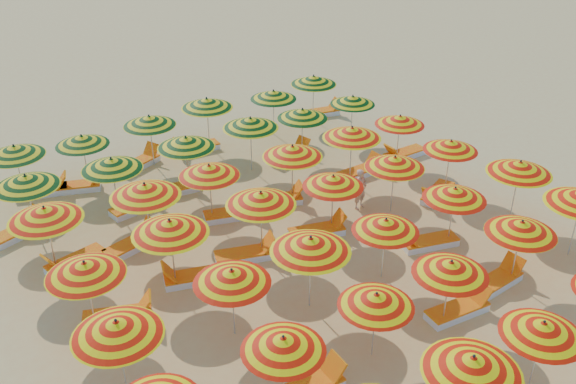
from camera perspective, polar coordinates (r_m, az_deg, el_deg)
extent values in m
plane|color=tan|center=(19.29, 0.83, -4.76)|extent=(120.00, 120.00, 0.00)
cone|color=orange|center=(13.23, 16.09, -14.52)|extent=(2.22, 2.22, 0.38)
sphere|color=black|center=(13.09, 16.22, -13.82)|extent=(0.07, 0.07, 0.07)
cylinder|color=silver|center=(15.27, 21.17, -13.47)|extent=(0.03, 0.03, 1.79)
cone|color=orange|center=(14.78, 21.71, -11.23)|extent=(2.01, 2.01, 0.34)
sphere|color=black|center=(14.66, 21.85, -10.64)|extent=(0.06, 0.06, 0.06)
cylinder|color=silver|center=(13.97, -0.41, -15.69)|extent=(0.03, 0.03, 1.79)
cone|color=orange|center=(13.43, -0.42, -13.34)|extent=(2.38, 2.38, 0.34)
sphere|color=black|center=(13.30, -0.43, -12.72)|extent=(0.06, 0.06, 0.06)
cylinder|color=silver|center=(15.18, 7.65, -11.73)|extent=(0.03, 0.03, 1.76)
cone|color=orange|center=(14.70, 7.85, -9.48)|extent=(2.01, 2.01, 0.33)
sphere|color=black|center=(14.58, 7.90, -8.89)|extent=(0.06, 0.06, 0.06)
cylinder|color=silver|center=(16.34, 13.93, -8.84)|extent=(0.04, 0.04, 1.85)
cone|color=orange|center=(15.87, 14.27, -6.55)|extent=(2.07, 2.07, 0.35)
sphere|color=black|center=(15.76, 14.35, -5.95)|extent=(0.06, 0.06, 0.06)
cylinder|color=silver|center=(18.33, 19.61, -5.14)|extent=(0.04, 0.04, 1.88)
cone|color=orange|center=(17.91, 20.04, -2.97)|extent=(2.01, 2.01, 0.36)
sphere|color=black|center=(17.81, 20.15, -2.41)|extent=(0.06, 0.06, 0.06)
cylinder|color=silver|center=(20.08, 24.18, -2.68)|extent=(0.04, 0.04, 2.05)
cylinder|color=silver|center=(14.56, -14.55, -14.16)|extent=(0.04, 0.04, 1.96)
cone|color=orange|center=(14.01, -14.98, -11.62)|extent=(2.18, 2.18, 0.37)
sphere|color=black|center=(13.87, -15.09, -10.94)|extent=(0.07, 0.07, 0.07)
cylinder|color=silver|center=(15.64, -4.89, -9.87)|extent=(0.04, 0.04, 1.86)
cone|color=orange|center=(15.14, -5.02, -7.49)|extent=(2.25, 2.25, 0.36)
sphere|color=black|center=(15.02, -5.05, -6.86)|extent=(0.06, 0.06, 0.06)
cylinder|color=silver|center=(16.39, 1.96, -7.27)|extent=(0.04, 0.04, 2.05)
cone|color=orange|center=(15.88, 2.02, -4.69)|extent=(2.63, 2.63, 0.39)
sphere|color=black|center=(15.76, 2.03, -4.01)|extent=(0.07, 0.07, 0.07)
cylinder|color=silver|center=(17.67, 8.49, -5.09)|extent=(0.03, 0.03, 1.82)
cone|color=orange|center=(17.24, 8.68, -2.92)|extent=(2.00, 2.00, 0.35)
sphere|color=black|center=(17.14, 8.73, -2.36)|extent=(0.06, 0.06, 0.06)
cylinder|color=silver|center=(19.47, 14.31, -2.19)|extent=(0.04, 0.04, 1.85)
cone|color=orange|center=(19.08, 14.60, -0.13)|extent=(1.97, 1.97, 0.35)
sphere|color=black|center=(18.99, 14.68, 0.41)|extent=(0.06, 0.06, 0.06)
cylinder|color=silver|center=(21.25, 19.52, -0.02)|extent=(0.04, 0.04, 2.00)
cone|color=orange|center=(20.86, 19.91, 2.07)|extent=(2.17, 2.17, 0.38)
sphere|color=black|center=(20.77, 20.01, 2.61)|extent=(0.07, 0.07, 0.07)
cylinder|color=silver|center=(16.45, -17.17, -8.90)|extent=(0.04, 0.04, 1.92)
cone|color=orange|center=(15.97, -17.60, -6.53)|extent=(2.54, 2.54, 0.37)
sphere|color=black|center=(15.86, -17.72, -5.90)|extent=(0.06, 0.06, 0.06)
cylinder|color=silver|center=(17.33, -10.20, -5.55)|extent=(0.04, 0.04, 2.04)
cone|color=orange|center=(16.85, -10.46, -3.07)|extent=(2.28, 2.28, 0.39)
sphere|color=black|center=(16.74, -10.53, -2.42)|extent=(0.07, 0.07, 0.07)
cylinder|color=silver|center=(18.36, -2.38, -2.95)|extent=(0.04, 0.04, 2.01)
cone|color=orange|center=(17.92, -2.44, -0.59)|extent=(2.54, 2.54, 0.38)
sphere|color=black|center=(17.81, -2.45, 0.03)|extent=(0.07, 0.07, 0.07)
cylinder|color=silver|center=(19.56, 3.95, -1.11)|extent=(0.04, 0.04, 1.86)
cone|color=orange|center=(19.17, 4.03, 0.97)|extent=(2.44, 2.44, 0.35)
sphere|color=black|center=(19.07, 4.05, 1.51)|extent=(0.06, 0.06, 0.06)
cylinder|color=silver|center=(20.79, 9.29, 0.58)|extent=(0.04, 0.04, 1.91)
cone|color=orange|center=(20.41, 9.48, 2.63)|extent=(2.36, 2.36, 0.36)
sphere|color=black|center=(20.32, 9.52, 3.16)|extent=(0.06, 0.06, 0.06)
cylinder|color=silver|center=(22.45, 14.03, 2.19)|extent=(0.03, 0.03, 1.83)
cone|color=orange|center=(22.11, 14.27, 4.02)|extent=(2.20, 2.20, 0.35)
sphere|color=black|center=(22.03, 14.33, 4.49)|extent=(0.06, 0.06, 0.06)
cylinder|color=silver|center=(18.82, -20.35, -4.10)|extent=(0.04, 0.04, 2.01)
cone|color=orange|center=(18.39, -20.81, -1.81)|extent=(2.22, 2.22, 0.38)
sphere|color=black|center=(18.28, -20.93, -1.22)|extent=(0.07, 0.07, 0.07)
cylinder|color=silver|center=(19.13, -12.33, -2.17)|extent=(0.04, 0.04, 2.05)
cone|color=orange|center=(18.70, -12.61, 0.16)|extent=(2.10, 2.10, 0.39)
sphere|color=black|center=(18.59, -12.68, 0.77)|extent=(0.07, 0.07, 0.07)
cylinder|color=silver|center=(20.18, -6.89, -0.17)|extent=(0.04, 0.04, 1.90)
cone|color=orange|center=(19.79, -7.03, 1.92)|extent=(2.26, 2.26, 0.36)
sphere|color=black|center=(19.70, -7.07, 2.46)|extent=(0.06, 0.06, 0.06)
cylinder|color=silver|center=(21.10, 0.38, 1.54)|extent=(0.04, 0.04, 1.97)
cone|color=orange|center=(20.72, 0.39, 3.64)|extent=(2.35, 2.35, 0.38)
sphere|color=black|center=(20.63, 0.39, 4.18)|extent=(0.07, 0.07, 0.07)
cylinder|color=silver|center=(22.43, 5.60, 3.22)|extent=(0.04, 0.04, 2.02)
cone|color=orange|center=(22.06, 5.71, 5.27)|extent=(2.05, 2.05, 0.39)
sphere|color=black|center=(21.97, 5.73, 5.80)|extent=(0.07, 0.07, 0.07)
cylinder|color=silver|center=(24.13, 9.76, 4.58)|extent=(0.03, 0.03, 1.81)
cone|color=orange|center=(23.82, 9.92, 6.30)|extent=(2.12, 2.12, 0.35)
sphere|color=black|center=(23.75, 9.96, 6.74)|extent=(0.06, 0.06, 0.06)
cylinder|color=silver|center=(20.85, -21.85, -1.13)|extent=(0.04, 0.04, 1.95)
cone|color=#766F04|center=(20.47, -22.27, 0.92)|extent=(2.52, 2.52, 0.37)
sphere|color=black|center=(20.37, -22.38, 1.45)|extent=(0.07, 0.07, 0.07)
cylinder|color=silver|center=(21.10, -15.12, 0.40)|extent=(0.04, 0.04, 1.93)
cone|color=#766F04|center=(20.73, -15.41, 2.43)|extent=(2.45, 2.45, 0.37)
sphere|color=black|center=(20.64, -15.49, 2.95)|extent=(0.06, 0.06, 0.06)
cylinder|color=silver|center=(22.04, -8.89, 2.40)|extent=(0.04, 0.04, 1.95)
cone|color=#766F04|center=(21.68, -9.06, 4.39)|extent=(2.17, 2.17, 0.37)
sphere|color=black|center=(21.59, -9.10, 4.91)|extent=(0.06, 0.06, 0.06)
cylinder|color=silver|center=(23.19, -3.30, 4.18)|extent=(0.04, 0.04, 2.00)
cone|color=#766F04|center=(22.84, -3.36, 6.16)|extent=(2.53, 2.53, 0.38)
sphere|color=black|center=(22.75, -3.38, 6.66)|extent=(0.07, 0.07, 0.07)
cylinder|color=silver|center=(24.20, 1.26, 5.17)|extent=(0.04, 0.04, 1.89)
cone|color=#766F04|center=(23.88, 1.29, 6.97)|extent=(2.15, 2.15, 0.36)
sphere|color=black|center=(23.80, 1.29, 7.43)|extent=(0.06, 0.06, 0.06)
cylinder|color=silver|center=(25.89, 5.69, 6.54)|extent=(0.03, 0.03, 1.77)
cone|color=#766F04|center=(25.60, 5.77, 8.13)|extent=(2.12, 2.12, 0.34)
sphere|color=black|center=(25.54, 5.79, 8.54)|extent=(0.06, 0.06, 0.06)
cylinder|color=silver|center=(23.04, -22.74, 1.54)|extent=(0.04, 0.04, 1.92)
cone|color=#766F04|center=(22.70, -23.14, 3.39)|extent=(2.37, 2.37, 0.36)
sphere|color=black|center=(22.62, -23.24, 3.87)|extent=(0.06, 0.06, 0.06)
cylinder|color=silver|center=(23.28, -17.57, 2.64)|extent=(0.03, 0.03, 1.81)
cone|color=#766F04|center=(22.96, -17.85, 4.40)|extent=(2.32, 2.32, 0.35)
sphere|color=black|center=(22.88, -17.93, 4.85)|extent=(0.06, 0.06, 0.06)
cylinder|color=silver|center=(24.06, -12.03, 4.40)|extent=(0.04, 0.04, 1.91)
cone|color=#766F04|center=(23.74, -12.23, 6.21)|extent=(2.36, 2.36, 0.36)
sphere|color=black|center=(23.66, -12.28, 6.68)|extent=(0.06, 0.06, 0.06)
cylinder|color=silver|center=(25.14, -7.12, 6.02)|extent=(0.04, 0.04, 1.99)
cone|color=#766F04|center=(24.82, -7.24, 7.85)|extent=(2.14, 2.14, 0.38)
sphere|color=black|center=(24.74, -7.27, 8.32)|extent=(0.07, 0.07, 0.07)
cylinder|color=silver|center=(26.14, -1.29, 6.99)|extent=(0.04, 0.04, 1.85)
cone|color=#766F04|center=(25.85, -1.31, 8.64)|extent=(2.30, 2.30, 0.35)
sphere|color=black|center=(25.78, -1.31, 9.06)|extent=(0.06, 0.06, 0.06)
cylinder|color=silver|center=(27.56, 2.26, 8.27)|extent=(0.04, 0.04, 1.94)
cone|color=#766F04|center=(27.27, 2.29, 9.92)|extent=(2.18, 2.18, 0.37)
sphere|color=black|center=(27.20, 2.30, 10.34)|extent=(0.06, 0.06, 0.06)
cube|color=orange|center=(14.74, 4.06, -15.25)|extent=(0.39, 0.60, 0.48)
cube|color=white|center=(17.21, 14.77, -10.26)|extent=(1.75, 0.76, 0.20)
cube|color=orange|center=(17.13, 14.83, -9.92)|extent=(1.75, 0.76, 0.06)
cube|color=orange|center=(17.41, 16.67, -8.59)|extent=(0.43, 0.62, 0.48)
cube|color=white|center=(18.45, 17.92, -7.77)|extent=(1.73, 0.69, 0.20)
cube|color=orange|center=(18.38, 17.98, -7.44)|extent=(1.73, 0.69, 0.06)
cube|color=orange|center=(18.76, 19.35, -6.06)|extent=(0.40, 0.60, 0.48)
cube|color=white|center=(19.66, 12.47, -4.46)|extent=(1.79, 1.04, 0.20)
cube|color=orange|center=(19.59, 12.51, -4.14)|extent=(1.79, 1.04, 0.06)
cube|color=orange|center=(19.17, 10.75, -3.96)|extent=(0.51, 0.66, 0.48)
cube|color=white|center=(17.02, -14.89, -10.77)|extent=(1.79, 1.18, 0.20)
cube|color=orange|center=(16.94, -14.95, -10.43)|extent=(1.79, 1.18, 0.06)
cube|color=orange|center=(16.75, -12.64, -9.64)|extent=(0.56, 0.67, 0.48)
cube|color=white|center=(17.96, -8.21, -7.59)|extent=(1.80, 1.06, 0.20)
cube|color=orange|center=(17.88, -8.24, -7.25)|extent=(1.80, 1.06, 0.06)
cube|color=orange|center=(17.70, -10.54, -7.02)|extent=(0.52, 0.66, 0.48)
cube|color=white|center=(18.69, -3.90, -5.70)|extent=(1.80, 1.09, 0.20)
cube|color=orange|center=(18.61, -3.91, -5.37)|extent=(1.80, 1.09, 0.06)
cube|color=orange|center=(18.61, -1.82, -4.49)|extent=(0.53, 0.67, 0.48)
cube|color=white|center=(19.72, 2.56, -3.61)|extent=(1.79, 1.04, 0.20)
cube|color=orange|center=(19.65, 2.57, -3.29)|extent=(1.79, 1.04, 0.06)
cube|color=orange|center=(19.75, 4.49, -2.42)|extent=(0.51, 0.66, 0.48)
cube|color=white|center=(22.34, 13.15, -0.20)|extent=(1.79, 1.20, 0.20)
cube|color=orange|center=(22.28, 13.19, 0.09)|extent=(1.79, 1.20, 0.06)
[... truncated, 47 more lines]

